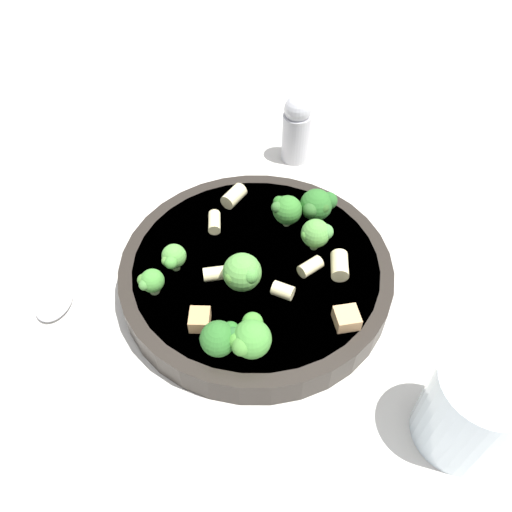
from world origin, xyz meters
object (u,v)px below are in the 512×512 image
Objects in this scene: broccoli_floret_0 at (317,205)px; broccoli_floret_1 at (220,338)px; rigatoni_2 at (214,222)px; broccoli_floret_5 at (151,281)px; chicken_chunk_1 at (200,320)px; broccoli_floret_3 at (174,259)px; broccoli_floret_2 at (316,233)px; spoon at (61,285)px; broccoli_floret_7 at (242,273)px; rigatoni_4 at (283,291)px; pasta_bowl at (256,271)px; rigatoni_1 at (215,274)px; broccoli_floret_6 at (250,338)px; rigatoni_0 at (310,267)px; pepper_shaker at (297,128)px; rigatoni_5 at (340,265)px; drinking_glass at (468,413)px; rigatoni_3 at (234,196)px; chicken_chunk_0 at (347,318)px; broccoli_floret_4 at (286,209)px.

broccoli_floret_1 is (-0.11, -0.15, -0.00)m from broccoli_floret_0.
broccoli_floret_5 is at bearing -126.85° from rigatoni_2.
broccoli_floret_3 is at bearing 109.45° from chicken_chunk_1.
rigatoni_2 is at bearing 158.53° from broccoli_floret_2.
spoon is at bearing 172.68° from broccoli_floret_3.
spoon is (-0.19, 0.04, -0.05)m from broccoli_floret_7.
rigatoni_4 is (0.10, -0.04, -0.01)m from broccoli_floret_3.
chicken_chunk_1 is (-0.04, -0.04, -0.01)m from broccoli_floret_7.
broccoli_floret_1 is 1.16× the size of broccoli_floret_3.
rigatoni_1 reaches higher than pasta_bowl.
broccoli_floret_6 is 0.11m from rigatoni_0.
broccoli_floret_2 is at bearing -92.68° from pepper_shaker.
drinking_glass is at bearing -65.92° from rigatoni_5.
rigatoni_3 is at bearing 122.06° from rigatoni_0.
rigatoni_2 is at bearing 125.49° from pasta_bowl.
pepper_shaker is at bearing 69.79° from broccoli_floret_7.
chicken_chunk_0 is (0.09, 0.02, -0.01)m from broccoli_floret_6.
chicken_chunk_1 is at bearing 175.34° from chicken_chunk_0.
pepper_shaker is (0.07, 0.21, 0.03)m from pasta_bowl.
rigatoni_1 is 0.25m from drinking_glass.
drinking_glass is (0.19, -0.16, -0.00)m from rigatoni_1.
pepper_shaker reaches higher than broccoli_floret_7.
rigatoni_0 reaches higher than pasta_bowl.
drinking_glass is (0.19, -0.23, -0.00)m from rigatoni_2.
broccoli_floret_3 is 1.07× the size of rigatoni_3.
pasta_bowl is at bearing -54.51° from rigatoni_2.
broccoli_floret_3 is 0.12m from broccoli_floret_6.
pepper_shaker is (0.11, 0.23, 0.01)m from rigatoni_1.
rigatoni_5 is at bearing -49.04° from rigatoni_3.
chicken_chunk_1 is at bearing -98.19° from rigatoni_2.
rigatoni_3 is 0.20m from chicken_chunk_0.
broccoli_floret_5 is at bearing -126.31° from pepper_shaker.
rigatoni_1 is 1.14× the size of rigatoni_4.
broccoli_floret_2 is 1.29× the size of broccoli_floret_5.
broccoli_floret_4 is at bearing 9.56° from spoon.
chicken_chunk_1 is at bearing -136.27° from broccoli_floret_7.
broccoli_floret_1 is 0.15m from rigatoni_5.
broccoli_floret_1 is at bearing -117.14° from broccoli_floret_4.
broccoli_floret_5 is 0.12m from broccoli_floret_6.
broccoli_floret_2 is at bearing 47.65° from broccoli_floret_1.
pepper_shaker is at bearing 54.37° from broccoli_floret_3.
rigatoni_0 is at bearing 4.13° from broccoli_floret_5.
rigatoni_1 and chicken_chunk_0 have the same top height.
pepper_shaker reaches higher than spoon.
rigatoni_0 and chicken_chunk_0 have the same top height.
spoon is at bearing -156.62° from rigatoni_3.
broccoli_floret_5 reaches higher than spoon.
broccoli_floret_1 is 0.19m from rigatoni_3.
chicken_chunk_1 reaches higher than rigatoni_2.
pepper_shaker is (0.04, 0.16, -0.01)m from broccoli_floret_4.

